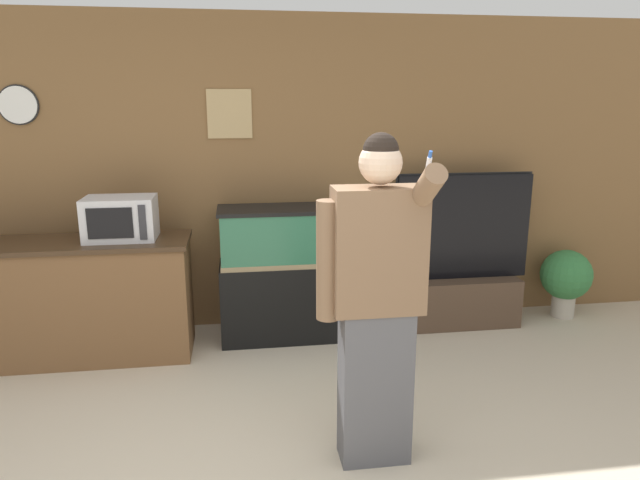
% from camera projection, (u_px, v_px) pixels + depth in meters
% --- Properties ---
extents(wall_back_paneled, '(10.00, 0.08, 2.60)m').
position_uv_depth(wall_back_paneled, '(231.00, 176.00, 4.76)').
color(wall_back_paneled, brown).
rests_on(wall_back_paneled, ground_plane).
extents(counter_island, '(1.72, 0.58, 0.91)m').
position_uv_depth(counter_island, '(76.00, 300.00, 4.28)').
color(counter_island, brown).
rests_on(counter_island, ground_plane).
extents(microwave, '(0.51, 0.35, 0.32)m').
position_uv_depth(microwave, '(121.00, 218.00, 4.20)').
color(microwave, silver).
rests_on(microwave, counter_island).
extents(aquarium_on_stand, '(1.08, 0.45, 1.09)m').
position_uv_depth(aquarium_on_stand, '(287.00, 273.00, 4.63)').
color(aquarium_on_stand, black).
rests_on(aquarium_on_stand, ground_plane).
extents(tv_on_stand, '(1.19, 0.40, 1.33)m').
position_uv_depth(tv_on_stand, '(460.00, 281.00, 4.95)').
color(tv_on_stand, '#4C3828').
rests_on(tv_on_stand, ground_plane).
extents(person_standing, '(0.56, 0.42, 1.77)m').
position_uv_depth(person_standing, '(375.00, 299.00, 2.93)').
color(person_standing, '#515156').
rests_on(person_standing, ground_plane).
extents(potted_plant, '(0.45, 0.45, 0.62)m').
position_uv_depth(potted_plant, '(566.00, 277.00, 5.11)').
color(potted_plant, '#B2A899').
rests_on(potted_plant, ground_plane).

